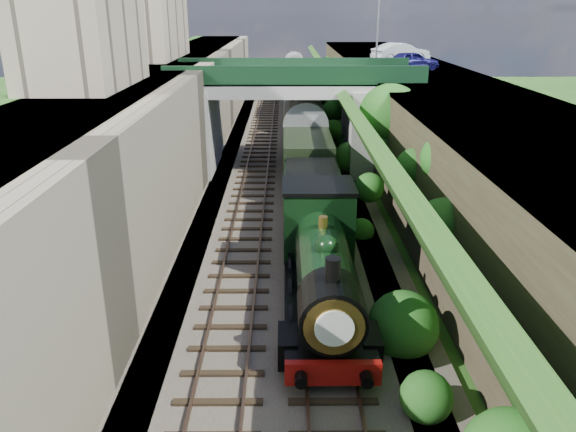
{
  "coord_description": "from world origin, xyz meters",
  "views": [
    {
      "loc": [
        -0.13,
        -13.37,
        10.48
      ],
      "look_at": [
        0.0,
        8.43,
        2.39
      ],
      "focal_mm": 35.0,
      "sensor_mm": 36.0,
      "label": 1
    }
  ],
  "objects_px": {
    "lamppost": "(379,21)",
    "tender": "(312,205)",
    "tree": "(391,118)",
    "car_blue": "(412,61)",
    "road_bridge": "(301,111)",
    "locomotive": "(322,266)",
    "car_silver": "(401,53)"
  },
  "relations": [
    {
      "from": "lamppost",
      "to": "tender",
      "type": "relative_size",
      "value": 1.0
    },
    {
      "from": "tree",
      "to": "lamppost",
      "type": "relative_size",
      "value": 1.1
    },
    {
      "from": "car_blue",
      "to": "tender",
      "type": "bearing_deg",
      "value": 135.7
    },
    {
      "from": "road_bridge",
      "to": "tree",
      "type": "relative_size",
      "value": 2.42
    },
    {
      "from": "locomotive",
      "to": "lamppost",
      "type": "bearing_deg",
      "value": 77.8
    },
    {
      "from": "tree",
      "to": "lamppost",
      "type": "xyz_separation_m",
      "value": [
        1.13,
        13.42,
        4.92
      ]
    },
    {
      "from": "car_blue",
      "to": "tree",
      "type": "bearing_deg",
      "value": 143.97
    },
    {
      "from": "road_bridge",
      "to": "tender",
      "type": "distance_m",
      "value": 12.21
    },
    {
      "from": "locomotive",
      "to": "tender",
      "type": "xyz_separation_m",
      "value": [
        -0.0,
        7.36,
        -0.27
      ]
    },
    {
      "from": "locomotive",
      "to": "car_blue",
      "type": "bearing_deg",
      "value": 71.57
    },
    {
      "from": "lamppost",
      "to": "tender",
      "type": "height_order",
      "value": "lamppost"
    },
    {
      "from": "road_bridge",
      "to": "car_blue",
      "type": "distance_m",
      "value": 9.73
    },
    {
      "from": "car_silver",
      "to": "locomotive",
      "type": "relative_size",
      "value": 0.47
    },
    {
      "from": "tree",
      "to": "locomotive",
      "type": "height_order",
      "value": "tree"
    },
    {
      "from": "tree",
      "to": "car_silver",
      "type": "relative_size",
      "value": 1.38
    },
    {
      "from": "road_bridge",
      "to": "locomotive",
      "type": "height_order",
      "value": "road_bridge"
    },
    {
      "from": "tree",
      "to": "car_blue",
      "type": "height_order",
      "value": "car_blue"
    },
    {
      "from": "car_blue",
      "to": "road_bridge",
      "type": "bearing_deg",
      "value": 100.05
    },
    {
      "from": "tree",
      "to": "lamppost",
      "type": "height_order",
      "value": "lamppost"
    },
    {
      "from": "tree",
      "to": "tender",
      "type": "xyz_separation_m",
      "value": [
        -4.71,
        -6.23,
        -3.03
      ]
    },
    {
      "from": "car_blue",
      "to": "tender",
      "type": "xyz_separation_m",
      "value": [
        -7.92,
        -16.41,
        -5.3
      ]
    },
    {
      "from": "car_silver",
      "to": "tender",
      "type": "relative_size",
      "value": 0.8
    },
    {
      "from": "car_blue",
      "to": "car_silver",
      "type": "bearing_deg",
      "value": -21.64
    },
    {
      "from": "lamppost",
      "to": "road_bridge",
      "type": "bearing_deg",
      "value": -128.37
    },
    {
      "from": "lamppost",
      "to": "car_blue",
      "type": "relative_size",
      "value": 1.53
    },
    {
      "from": "tree",
      "to": "car_blue",
      "type": "bearing_deg",
      "value": 72.51
    },
    {
      "from": "car_blue",
      "to": "locomotive",
      "type": "height_order",
      "value": "car_blue"
    },
    {
      "from": "tree",
      "to": "locomotive",
      "type": "xyz_separation_m",
      "value": [
        -4.71,
        -13.6,
        -2.75
      ]
    },
    {
      "from": "road_bridge",
      "to": "lamppost",
      "type": "xyz_separation_m",
      "value": [
        6.1,
        7.7,
        5.49
      ]
    },
    {
      "from": "lamppost",
      "to": "car_silver",
      "type": "relative_size",
      "value": 1.26
    },
    {
      "from": "tree",
      "to": "car_blue",
      "type": "xyz_separation_m",
      "value": [
        3.21,
        10.18,
        2.27
      ]
    },
    {
      "from": "tender",
      "to": "car_silver",
      "type": "bearing_deg",
      "value": 69.87
    }
  ]
}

